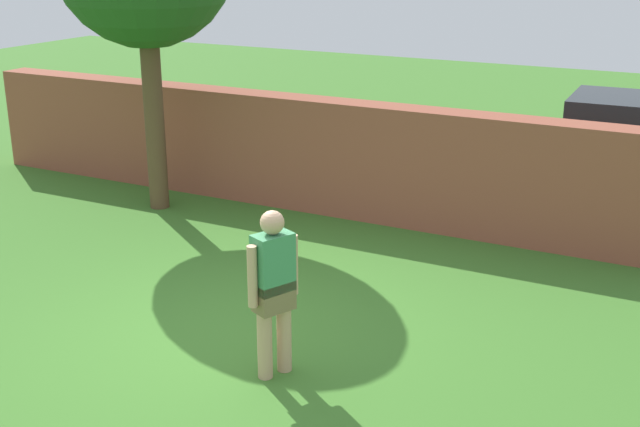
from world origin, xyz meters
The scene contains 4 objects.
ground_plane centered at (0.00, 0.00, 0.00)m, with size 40.00×40.00×0.00m, color #3D7528.
brick_wall centered at (-1.50, 4.06, 0.84)m, with size 11.25×0.50×1.68m, color brown.
person centered at (0.85, -0.52, 0.90)m, with size 0.35×0.50×1.62m.
car centered at (3.18, 6.06, 0.86)m, with size 4.25×2.02×1.72m.
Camera 1 is at (4.36, -6.42, 3.92)m, focal length 46.09 mm.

